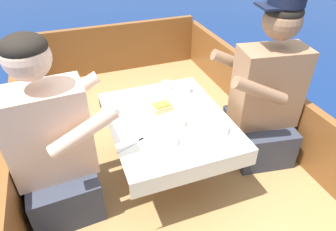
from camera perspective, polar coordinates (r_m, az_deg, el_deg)
The scene contains 19 objects.
ground_plane at distance 2.25m, azimuth 0.17°, elevation -16.37°, with size 60.00×60.00×0.00m, color navy.
boat_deck at distance 2.12m, azimuth 0.17°, elevation -13.61°, with size 1.81×3.23×0.33m, color #A87F4C.
gunwale_port at distance 1.83m, azimuth -26.96°, elevation -11.57°, with size 0.06×3.23×0.42m, color brown.
gunwale_starboard at distance 2.25m, azimuth 21.50°, elevation -0.49°, with size 0.06×3.23×0.42m, color brown.
bow_coaming at distance 3.17m, azimuth -10.12°, elevation 12.50°, with size 1.69×0.06×0.48m, color brown.
cockpit_table at distance 1.77m, azimuth -0.00°, elevation -1.62°, with size 0.68×0.83×0.41m.
person_port at distance 1.65m, azimuth -20.90°, elevation -5.79°, with size 0.54×0.47×1.01m.
person_starboard at distance 1.99m, azimuth 17.96°, elevation 3.23°, with size 0.57×0.51×1.06m.
plate_sandwich at distance 1.80m, azimuth -1.18°, elevation 0.88°, with size 0.19×0.19×0.01m.
plate_bread at distance 1.95m, azimuth -4.31°, elevation 3.79°, with size 0.15×0.15×0.01m.
sandwich at distance 1.78m, azimuth -1.19°, elevation 1.60°, with size 0.12×0.09×0.05m.
bowl_port_near at distance 1.56m, azimuth -0.10°, elevation -4.57°, with size 0.11×0.11×0.04m.
bowl_starboard_near at distance 1.66m, azimuth 9.31°, elevation -2.23°, with size 0.13×0.13×0.04m.
coffee_cup_port at distance 1.67m, azimuth 2.16°, elevation -0.91°, with size 0.10×0.07×0.07m.
coffee_cup_starboard at distance 2.01m, azimuth -0.29°, elevation 5.71°, with size 0.09×0.06×0.06m.
coffee_cup_center at distance 1.98m, azimuth 3.47°, elevation 5.38°, with size 0.09×0.07×0.07m.
utensil_fork_starboard at distance 1.57m, azimuth -6.59°, elevation -5.36°, with size 0.17×0.08×0.00m.
utensil_knife_port at distance 1.74m, azimuth -8.75°, elevation -0.92°, with size 0.09×0.16×0.00m.
utensil_spoon_center at distance 1.95m, azimuth -7.50°, elevation 3.50°, with size 0.17×0.04×0.01m.
Camera 1 is at (-0.49, -1.31, 1.76)m, focal length 32.00 mm.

